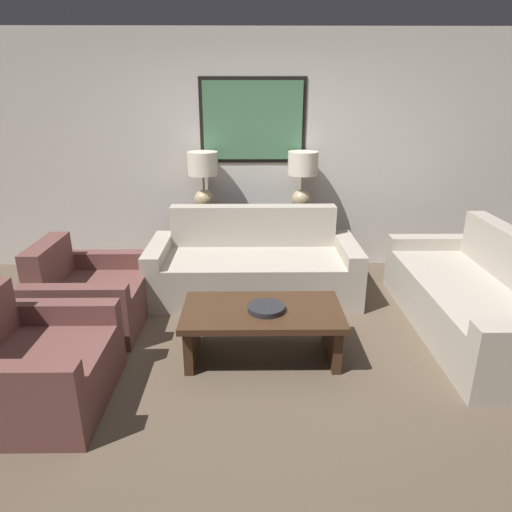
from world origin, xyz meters
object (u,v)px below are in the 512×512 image
(table_lamp_left, at_px, (203,175))
(table_lamp_right, at_px, (303,175))
(couch_by_back_wall, at_px, (254,268))
(coffee_table, at_px, (262,322))
(decorative_bowl, at_px, (266,308))
(armchair_near_camera, at_px, (34,368))
(console_table, at_px, (253,241))
(armchair_near_back_wall, at_px, (88,298))
(couch_by_side, at_px, (476,300))

(table_lamp_left, xyz_separation_m, table_lamp_right, (1.10, 0.00, 0.00))
(couch_by_back_wall, bearing_deg, coffee_table, -87.18)
(table_lamp_left, relative_size, table_lamp_right, 1.00)
(decorative_bowl, bearing_deg, armchair_near_camera, -161.75)
(console_table, height_order, armchair_near_camera, armchair_near_camera)
(console_table, relative_size, decorative_bowl, 5.62)
(table_lamp_right, relative_size, armchair_near_camera, 0.69)
(console_table, xyz_separation_m, armchair_near_back_wall, (-1.49, -1.33, -0.09))
(console_table, bearing_deg, decorative_bowl, -87.33)
(coffee_table, xyz_separation_m, decorative_bowl, (0.03, -0.03, 0.13))
(coffee_table, distance_m, armchair_near_camera, 1.64)
(couch_by_back_wall, relative_size, coffee_table, 1.70)
(couch_by_side, bearing_deg, table_lamp_left, 149.52)
(couch_by_side, distance_m, armchair_near_back_wall, 3.43)
(armchair_near_camera, bearing_deg, armchair_near_back_wall, 90.00)
(table_lamp_right, xyz_separation_m, couch_by_side, (1.39, -1.47, -0.85))
(decorative_bowl, height_order, armchair_near_camera, armchair_near_camera)
(table_lamp_left, height_order, couch_by_side, table_lamp_left)
(decorative_bowl, height_order, armchair_near_back_wall, armchair_near_back_wall)
(couch_by_back_wall, bearing_deg, table_lamp_left, 129.67)
(couch_by_side, relative_size, armchair_near_camera, 2.20)
(table_lamp_left, bearing_deg, decorative_bowl, -71.47)
(table_lamp_left, relative_size, couch_by_side, 0.32)
(armchair_near_back_wall, bearing_deg, coffee_table, -19.58)
(table_lamp_left, relative_size, armchair_near_back_wall, 0.69)
(armchair_near_back_wall, distance_m, armchair_near_camera, 1.10)
(table_lamp_left, bearing_deg, armchair_near_back_wall, -125.23)
(console_table, bearing_deg, table_lamp_left, 180.00)
(decorative_bowl, bearing_deg, table_lamp_left, 108.53)
(console_table, xyz_separation_m, table_lamp_right, (0.55, 0.00, 0.78))
(table_lamp_right, distance_m, coffee_table, 2.11)
(coffee_table, bearing_deg, decorative_bowl, -46.57)
(table_lamp_left, xyz_separation_m, decorative_bowl, (0.64, -1.91, -0.69))
(console_table, relative_size, coffee_table, 1.30)
(console_table, relative_size, table_lamp_right, 2.42)
(table_lamp_left, height_order, decorative_bowl, table_lamp_left)
(table_lamp_left, relative_size, armchair_near_camera, 0.69)
(console_table, bearing_deg, couch_by_side, -37.07)
(couch_by_back_wall, relative_size, couch_by_side, 1.00)
(couch_by_back_wall, xyz_separation_m, armchair_near_back_wall, (-1.49, -0.66, -0.02))
(table_lamp_left, bearing_deg, console_table, 0.00)
(table_lamp_left, bearing_deg, couch_by_back_wall, -50.33)
(table_lamp_right, bearing_deg, couch_by_side, -46.52)
(table_lamp_right, xyz_separation_m, couch_by_back_wall, (-0.55, -0.66, -0.85))
(couch_by_back_wall, bearing_deg, table_lamp_right, 50.33)
(table_lamp_left, xyz_separation_m, armchair_near_back_wall, (-0.94, -1.33, -0.87))
(table_lamp_left, height_order, armchair_near_camera, table_lamp_left)
(decorative_bowl, bearing_deg, coffee_table, 133.43)
(table_lamp_left, xyz_separation_m, couch_by_side, (2.49, -1.47, -0.85))
(table_lamp_right, bearing_deg, armchair_near_back_wall, -146.94)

